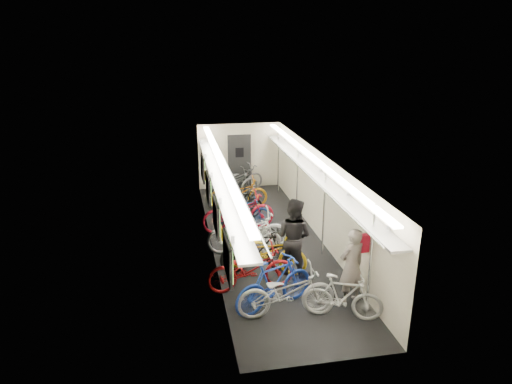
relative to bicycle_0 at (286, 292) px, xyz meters
name	(u,v)px	position (x,y,z in m)	size (l,w,h in m)	color
train_car_shell	(249,178)	(-0.03, 4.19, 1.13)	(10.00, 10.00, 10.00)	black
bicycle_0	(286,292)	(0.00, 0.00, 0.00)	(0.69, 1.99, 1.05)	#AAAAAF
bicycle_1	(274,284)	(-0.18, 0.30, 0.04)	(0.53, 1.87, 1.12)	#1B37A2
bicycle_2	(251,269)	(-0.52, 1.11, -0.01)	(0.68, 1.94, 1.02)	maroon
bicycle_3	(258,251)	(-0.22, 1.89, 0.02)	(0.51, 1.81, 1.09)	black
bicycle_4	(265,251)	(-0.04, 1.87, 0.00)	(0.70, 2.01, 1.05)	yellow
bicycle_5	(253,240)	(-0.20, 2.63, -0.05)	(0.45, 1.59, 0.95)	silver
bicycle_6	(248,231)	(-0.27, 3.03, 0.04)	(0.74, 2.13, 1.12)	silver
bicycle_7	(244,213)	(-0.11, 4.56, -0.05)	(0.45, 1.58, 0.95)	navy
bicycle_8	(238,212)	(-0.30, 4.44, 0.04)	(0.75, 2.14, 1.13)	maroon
bicycle_9	(238,205)	(-0.22, 5.13, -0.01)	(0.48, 1.71, 1.03)	black
bicycle_10	(238,193)	(-0.03, 6.31, -0.02)	(0.67, 1.91, 1.00)	#C27312
bicycle_11	(343,297)	(1.07, -0.29, -0.05)	(0.44, 1.57, 0.94)	silver
bicycle_12	(233,185)	(-0.10, 7.11, 0.00)	(0.70, 2.01, 1.06)	#5C5D60
bicycle_14	(240,179)	(0.27, 7.88, -0.03)	(0.65, 1.88, 0.99)	slate
passenger_near	(352,266)	(1.45, 0.25, 0.31)	(0.61, 0.40, 1.67)	gray
passenger_mid	(293,237)	(0.58, 1.69, 0.41)	(0.90, 0.70, 1.86)	black
backpack	(365,243)	(1.76, 0.36, 0.76)	(0.26, 0.14, 0.38)	red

